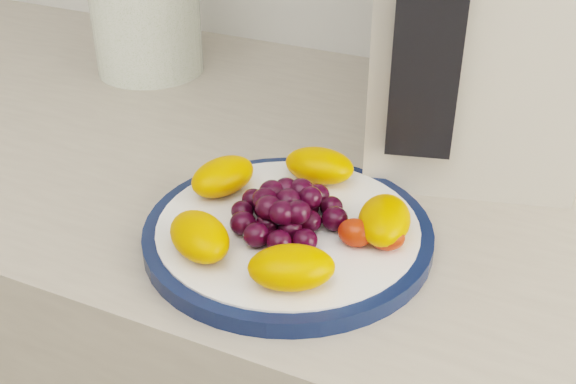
% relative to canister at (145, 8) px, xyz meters
% --- Properties ---
extents(plate_rim, '(0.25, 0.25, 0.01)m').
position_rel_canister_xyz_m(plate_rim, '(0.34, -0.29, -0.08)').
color(plate_rim, '#0D193B').
rests_on(plate_rim, counter).
extents(plate_face, '(0.23, 0.23, 0.02)m').
position_rel_canister_xyz_m(plate_face, '(0.34, -0.29, -0.08)').
color(plate_face, white).
rests_on(plate_face, counter).
extents(canister, '(0.15, 0.15, 0.17)m').
position_rel_canister_xyz_m(canister, '(0.00, 0.00, 0.00)').
color(canister, '#4C6E1D').
rests_on(canister, counter).
extents(appliance_panel, '(0.06, 0.03, 0.26)m').
position_rel_canister_xyz_m(appliance_panel, '(0.42, -0.17, 0.09)').
color(appliance_panel, black).
rests_on(appliance_panel, appliance_body).
extents(fruit_plate, '(0.22, 0.21, 0.04)m').
position_rel_canister_xyz_m(fruit_plate, '(0.34, -0.29, -0.05)').
color(fruit_plate, '#DE6F00').
rests_on(fruit_plate, plate_face).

